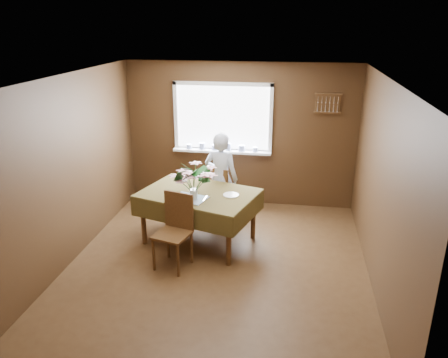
% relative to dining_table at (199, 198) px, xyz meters
% --- Properties ---
extents(floor, '(4.50, 4.50, 0.00)m').
position_rel_dining_table_xyz_m(floor, '(0.39, -0.64, -0.69)').
color(floor, '#452C17').
rests_on(floor, ground).
extents(ceiling, '(4.50, 4.50, 0.00)m').
position_rel_dining_table_xyz_m(ceiling, '(0.39, -0.64, 1.81)').
color(ceiling, white).
rests_on(ceiling, wall_back).
extents(wall_back, '(4.00, 0.00, 4.00)m').
position_rel_dining_table_xyz_m(wall_back, '(0.39, 1.61, 0.56)').
color(wall_back, brown).
rests_on(wall_back, floor).
extents(wall_front, '(4.00, 0.00, 4.00)m').
position_rel_dining_table_xyz_m(wall_front, '(0.39, -2.89, 0.56)').
color(wall_front, brown).
rests_on(wall_front, floor).
extents(wall_left, '(0.00, 4.50, 4.50)m').
position_rel_dining_table_xyz_m(wall_left, '(-1.61, -0.64, 0.56)').
color(wall_left, brown).
rests_on(wall_left, floor).
extents(wall_right, '(0.00, 4.50, 4.50)m').
position_rel_dining_table_xyz_m(wall_right, '(2.39, -0.64, 0.56)').
color(wall_right, brown).
rests_on(wall_right, floor).
extents(window_assembly, '(1.72, 0.20, 1.22)m').
position_rel_dining_table_xyz_m(window_assembly, '(0.09, 1.55, 0.66)').
color(window_assembly, white).
rests_on(window_assembly, wall_back).
extents(spoon_rack, '(0.44, 0.05, 0.33)m').
position_rel_dining_table_xyz_m(spoon_rack, '(1.84, 1.57, 1.16)').
color(spoon_rack, '#52341A').
rests_on(spoon_rack, wall_back).
extents(dining_table, '(1.87, 1.52, 0.79)m').
position_rel_dining_table_xyz_m(dining_table, '(0.00, 0.00, 0.00)').
color(dining_table, '#52341A').
rests_on(dining_table, floor).
extents(chair_far, '(0.54, 0.54, 0.93)m').
position_rel_dining_table_xyz_m(chair_far, '(0.21, 0.80, -0.18)').
color(chair_far, '#52341A').
rests_on(chair_far, floor).
extents(chair_near, '(0.53, 0.53, 1.00)m').
position_rel_dining_table_xyz_m(chair_near, '(-0.17, -0.69, -0.15)').
color(chair_near, '#52341A').
rests_on(chair_near, floor).
extents(seated_woman, '(0.61, 0.45, 1.51)m').
position_rel_dining_table_xyz_m(seated_woman, '(0.21, 0.72, 0.07)').
color(seated_woman, white).
rests_on(seated_woman, floor).
extents(flower_bouquet, '(0.56, 0.56, 0.48)m').
position_rel_dining_table_xyz_m(flower_bouquet, '(-0.01, -0.24, 0.41)').
color(flower_bouquet, white).
rests_on(flower_bouquet, dining_table).
extents(side_plate, '(0.28, 0.28, 0.01)m').
position_rel_dining_table_xyz_m(side_plate, '(0.48, -0.04, 0.10)').
color(side_plate, white).
rests_on(side_plate, dining_table).
extents(table_knife, '(0.03, 0.20, 0.00)m').
position_rel_dining_table_xyz_m(table_knife, '(0.15, -0.23, 0.11)').
color(table_knife, silver).
rests_on(table_knife, dining_table).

